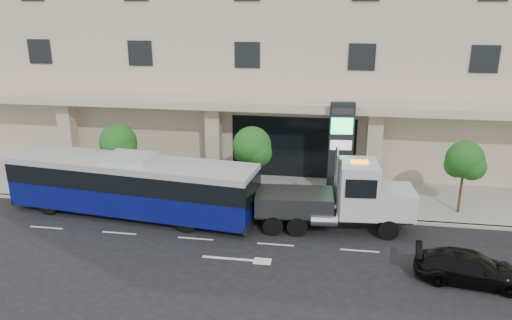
{
  "coord_description": "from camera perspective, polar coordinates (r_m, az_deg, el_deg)",
  "views": [
    {
      "loc": [
        2.44,
        -23.07,
        11.33
      ],
      "look_at": [
        -1.51,
        2.0,
        3.11
      ],
      "focal_mm": 35.0,
      "sensor_mm": 36.0,
      "label": 1
    }
  ],
  "objects": [
    {
      "name": "ground",
      "position": [
        25.82,
        2.65,
        -8.11
      ],
      "size": [
        120.0,
        120.0,
        0.0
      ],
      "primitive_type": "plane",
      "color": "black",
      "rests_on": "ground"
    },
    {
      "name": "convention_center",
      "position": [
        38.59,
        5.54,
        15.85
      ],
      "size": [
        60.0,
        17.6,
        20.0
      ],
      "color": "#BFAD8F",
      "rests_on": "ground"
    },
    {
      "name": "signage_pylon",
      "position": [
        29.32,
        9.64,
        1.21
      ],
      "size": [
        1.44,
        0.63,
        5.63
      ],
      "rotation": [
        0.0,
        0.0,
        0.08
      ],
      "color": "black",
      "rests_on": "sidewalk"
    },
    {
      "name": "city_bus",
      "position": [
        27.79,
        -14.0,
        -2.74
      ],
      "size": [
        13.94,
        4.49,
        3.47
      ],
      "rotation": [
        0.0,
        0.0,
        -0.12
      ],
      "color": "black",
      "rests_on": "ground"
    },
    {
      "name": "curb",
      "position": [
        27.59,
        3.12,
        -6.16
      ],
      "size": [
        120.0,
        0.3,
        0.15
      ],
      "primitive_type": "cube",
      "color": "gray",
      "rests_on": "ground"
    },
    {
      "name": "tree_mid",
      "position": [
        28.2,
        -0.42,
        1.32
      ],
      "size": [
        2.28,
        2.2,
        4.38
      ],
      "color": "#422B19",
      "rests_on": "sidewalk"
    },
    {
      "name": "tree_right",
      "position": [
        28.8,
        22.78,
        -0.23
      ],
      "size": [
        2.1,
        2.0,
        4.04
      ],
      "color": "#422B19",
      "rests_on": "sidewalk"
    },
    {
      "name": "sidewalk",
      "position": [
        30.34,
        3.71,
        -3.87
      ],
      "size": [
        120.0,
        6.0,
        0.15
      ],
      "primitive_type": "cube",
      "color": "gray",
      "rests_on": "ground"
    },
    {
      "name": "tow_truck",
      "position": [
        25.69,
        9.71,
        -4.38
      ],
      "size": [
        9.03,
        2.76,
        4.1
      ],
      "rotation": [
        0.0,
        0.0,
        0.07
      ],
      "color": "#2D3033",
      "rests_on": "ground"
    },
    {
      "name": "black_sedan",
      "position": [
        23.05,
        23.31,
        -11.25
      ],
      "size": [
        4.72,
        2.43,
        1.31
      ],
      "primitive_type": "imported",
      "rotation": [
        0.0,
        0.0,
        1.44
      ],
      "color": "black",
      "rests_on": "ground"
    },
    {
      "name": "tree_left",
      "position": [
        30.54,
        -15.41,
        1.67
      ],
      "size": [
        2.27,
        2.2,
        4.22
      ],
      "color": "#422B19",
      "rests_on": "sidewalk"
    }
  ]
}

